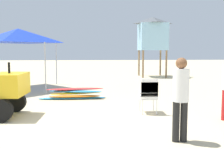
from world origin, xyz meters
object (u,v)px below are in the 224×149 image
Objects in this scene: stacked_plastic_chairs at (149,93)px; lifeguard_tower at (153,34)px; popup_canopy at (18,36)px; lifeguard_near_left at (181,94)px; surfboard_pile at (75,94)px.

lifeguard_tower is (2.38, 10.18, 2.35)m from stacked_plastic_chairs.
lifeguard_tower reaches higher than popup_canopy.
lifeguard_near_left is at bearing -54.29° from popup_canopy.
popup_canopy is at bearing -145.53° from lifeguard_tower.
popup_canopy is at bearing 136.51° from surfboard_pile.
popup_canopy reaches higher than stacked_plastic_chairs.
popup_canopy is (-5.25, 7.31, 1.52)m from lifeguard_near_left.
popup_canopy reaches higher than surfboard_pile.
surfboard_pile is 9.50m from lifeguard_tower.
stacked_plastic_chairs is at bearing 93.89° from lifeguard_near_left.
lifeguard_near_left reaches higher than stacked_plastic_chairs.
lifeguard_tower is at bearing 79.84° from lifeguard_near_left.
lifeguard_near_left is 12.80m from lifeguard_tower.
stacked_plastic_chairs is 0.25× the size of lifeguard_tower.
lifeguard_near_left is at bearing -62.15° from surfboard_pile.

